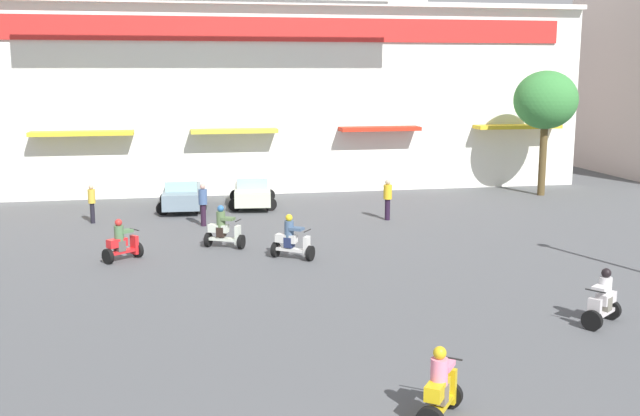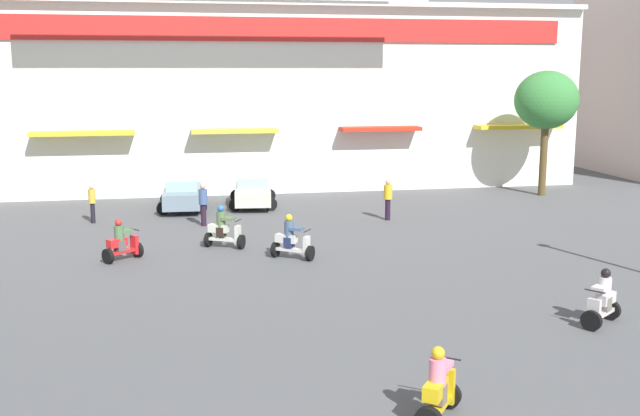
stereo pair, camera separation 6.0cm
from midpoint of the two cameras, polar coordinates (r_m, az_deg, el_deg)
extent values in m
plane|color=#505256|center=(22.67, -2.59, -5.99)|extent=(128.00, 128.00, 0.00)
cube|color=white|center=(44.46, -6.98, 8.31)|extent=(37.60, 11.62, 9.58)
cube|color=red|center=(38.63, -6.46, 13.34)|extent=(34.59, 0.12, 1.19)
cube|color=white|center=(38.68, -6.50, 15.28)|extent=(37.60, 0.70, 0.24)
cube|color=gold|center=(38.35, -17.66, 5.42)|extent=(4.90, 1.10, 0.20)
cube|color=gold|center=(38.20, -6.57, 5.83)|extent=(4.34, 1.10, 0.20)
cube|color=red|center=(39.50, 4.52, 6.01)|extent=(4.22, 1.10, 0.20)
cube|color=gold|center=(42.21, 14.71, 5.99)|extent=(4.72, 1.10, 0.20)
cylinder|color=brown|center=(40.28, 16.49, 3.57)|extent=(0.37, 0.37, 3.73)
ellipsoid|color=#387F3B|center=(40.05, 16.71, 7.86)|extent=(3.29, 2.84, 2.95)
cube|color=slate|center=(35.43, -10.46, 0.90)|extent=(1.83, 4.22, 0.71)
cube|color=#92BDBB|center=(35.34, -10.49, 1.83)|extent=(1.50, 2.14, 0.46)
cylinder|color=black|center=(36.79, -11.65, 0.69)|extent=(0.61, 0.19, 0.60)
cylinder|color=black|center=(36.73, -9.09, 0.76)|extent=(0.61, 0.19, 0.60)
cylinder|color=black|center=(34.26, -11.88, -0.03)|extent=(0.61, 0.19, 0.60)
cylinder|color=black|center=(34.19, -9.14, 0.04)|extent=(0.61, 0.19, 0.60)
cube|color=beige|center=(35.82, -5.19, 1.12)|extent=(2.02, 4.24, 0.69)
cube|color=#96AEC4|center=(35.73, -5.21, 2.05)|extent=(1.60, 2.18, 0.49)
cylinder|color=black|center=(37.14, -6.45, 0.94)|extent=(0.61, 0.22, 0.60)
cylinder|color=black|center=(37.14, -3.94, 0.98)|extent=(0.61, 0.22, 0.60)
cylinder|color=black|center=(34.64, -6.53, 0.24)|extent=(0.61, 0.22, 0.60)
cylinder|color=black|center=(34.64, -3.83, 0.29)|extent=(0.61, 0.22, 0.60)
cylinder|color=black|center=(15.08, 9.65, -13.80)|extent=(0.50, 0.43, 0.52)
cube|color=gold|center=(14.53, 8.97, -14.50)|extent=(0.86, 1.02, 0.10)
cube|color=gold|center=(14.18, 8.75, -13.42)|extent=(0.64, 0.72, 0.28)
cube|color=gold|center=(14.88, 9.54, -13.14)|extent=(0.34, 0.30, 0.69)
cylinder|color=black|center=(14.69, 9.64, -11.14)|extent=(0.44, 0.34, 0.04)
cube|color=#6F6354|center=(14.31, 8.86, -13.71)|extent=(0.42, 0.42, 0.36)
cylinder|color=pink|center=(14.15, 8.91, -12.14)|extent=(0.45, 0.45, 0.49)
sphere|color=gold|center=(14.01, 8.95, -10.80)|extent=(0.25, 0.25, 0.25)
cube|color=pink|center=(14.37, 9.22, -11.67)|extent=(0.54, 0.56, 0.10)
cylinder|color=black|center=(27.39, -6.05, -2.57)|extent=(0.36, 0.53, 0.52)
cylinder|color=black|center=(27.89, -8.53, -2.40)|extent=(0.36, 0.53, 0.52)
cube|color=silver|center=(27.62, -7.31, -2.36)|extent=(1.15, 0.76, 0.10)
cube|color=silver|center=(27.62, -7.77, -1.54)|extent=(0.78, 0.59, 0.28)
cube|color=silver|center=(27.39, -6.31, -2.06)|extent=(0.27, 0.35, 0.70)
cylinder|color=black|center=(27.26, -6.29, -0.93)|extent=(0.26, 0.48, 0.04)
cube|color=black|center=(27.61, -7.57, -1.79)|extent=(0.39, 0.41, 0.36)
cylinder|color=#526B42|center=(27.52, -7.59, -0.85)|extent=(0.43, 0.43, 0.57)
sphere|color=#2C65A3|center=(27.44, -7.61, -0.04)|extent=(0.25, 0.25, 0.25)
cube|color=#526B42|center=(27.40, -7.04, -0.82)|extent=(0.55, 0.50, 0.10)
cylinder|color=black|center=(20.09, 19.84, -8.03)|extent=(0.42, 0.50, 0.52)
cylinder|color=black|center=(21.12, 21.10, -7.21)|extent=(0.42, 0.50, 0.52)
cube|color=silver|center=(20.58, 20.50, -7.45)|extent=(0.99, 0.83, 0.10)
cube|color=silver|center=(20.67, 20.78, -6.40)|extent=(0.70, 0.62, 0.28)
cube|color=silver|center=(20.13, 20.01, -7.37)|extent=(0.30, 0.34, 0.65)
cylinder|color=black|center=(19.96, 20.08, -5.93)|extent=(0.33, 0.44, 0.04)
cube|color=#686559|center=(20.62, 20.66, -6.78)|extent=(0.41, 0.42, 0.36)
cylinder|color=silver|center=(20.50, 20.74, -5.61)|extent=(0.45, 0.45, 0.51)
sphere|color=black|center=(20.41, 20.81, -4.63)|extent=(0.25, 0.25, 0.25)
cube|color=silver|center=(20.27, 20.47, -5.70)|extent=(0.56, 0.53, 0.10)
cylinder|color=black|center=(26.81, -13.73, -3.11)|extent=(0.44, 0.49, 0.52)
cylinder|color=black|center=(26.15, -15.85, -3.55)|extent=(0.44, 0.49, 0.52)
cube|color=red|center=(26.46, -14.78, -3.20)|extent=(1.00, 0.88, 0.10)
cube|color=red|center=(26.27, -15.20, -2.56)|extent=(0.71, 0.66, 0.28)
cube|color=red|center=(26.70, -13.96, -2.72)|extent=(0.31, 0.34, 0.65)
cylinder|color=black|center=(26.60, -13.96, -1.59)|extent=(0.35, 0.43, 0.04)
cube|color=#514D4A|center=(26.35, -15.02, -2.78)|extent=(0.42, 0.42, 0.36)
cylinder|color=#496E47|center=(26.25, -15.06, -1.85)|extent=(0.45, 0.45, 0.51)
sphere|color=red|center=(26.18, -15.10, -1.07)|extent=(0.25, 0.25, 0.25)
cube|color=#496E47|center=(26.40, -14.60, -1.71)|extent=(0.56, 0.54, 0.10)
cylinder|color=black|center=(25.58, -0.81, -3.45)|extent=(0.41, 0.51, 0.52)
cylinder|color=black|center=(26.14, -3.46, -3.17)|extent=(0.41, 0.51, 0.52)
cube|color=silver|center=(25.84, -2.15, -3.18)|extent=(1.12, 0.89, 0.10)
cube|color=silver|center=(25.85, -2.63, -2.32)|extent=(0.78, 0.67, 0.28)
cube|color=silver|center=(25.58, -1.08, -2.92)|extent=(0.30, 0.34, 0.68)
cylinder|color=black|center=(25.45, -1.03, -1.73)|extent=(0.32, 0.45, 0.04)
cube|color=#1D274C|center=(25.84, -2.42, -2.60)|extent=(0.41, 0.42, 0.36)
cylinder|color=#405978|center=(25.74, -2.43, -1.59)|extent=(0.44, 0.44, 0.56)
sphere|color=gold|center=(25.66, -2.43, -0.74)|extent=(0.25, 0.25, 0.25)
cube|color=#405978|center=(25.61, -1.84, -1.59)|extent=(0.56, 0.53, 0.10)
cylinder|color=black|center=(32.55, 5.08, -0.11)|extent=(0.27, 0.27, 0.92)
cylinder|color=gold|center=(32.42, 5.10, 1.22)|extent=(0.44, 0.44, 0.62)
sphere|color=tan|center=(32.35, 5.12, 1.97)|extent=(0.24, 0.24, 0.24)
cylinder|color=black|center=(31.56, -8.89, -0.53)|extent=(0.24, 0.24, 0.91)
cylinder|color=#405986|center=(31.42, -8.93, 0.84)|extent=(0.39, 0.39, 0.62)
sphere|color=tan|center=(31.35, -8.96, 1.60)|extent=(0.22, 0.22, 0.22)
cylinder|color=black|center=(33.18, -16.92, -0.38)|extent=(0.27, 0.27, 0.86)
cylinder|color=gold|center=(33.05, -16.99, 0.86)|extent=(0.43, 0.43, 0.59)
sphere|color=#D0AB86|center=(32.99, -17.02, 1.54)|extent=(0.21, 0.21, 0.21)
camera|label=1|loc=(0.03, -90.06, -0.01)|focal=42.20mm
camera|label=2|loc=(0.03, 89.94, 0.01)|focal=42.20mm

